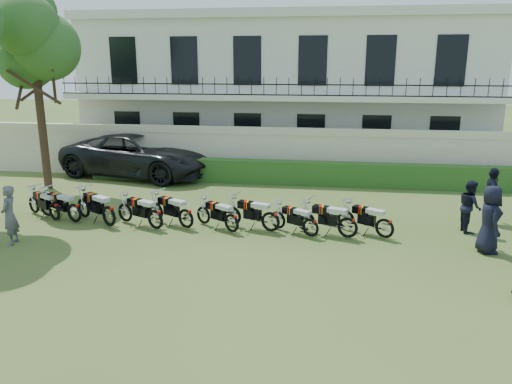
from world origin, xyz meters
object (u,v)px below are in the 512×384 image
Objects in this scene: motorcycle_8 at (348,223)px; inspector at (10,215)px; motorcycle_5 at (232,219)px; officer_3 at (490,219)px; motorcycle_0 at (54,207)px; officer_5 at (491,196)px; motorcycle_9 at (385,224)px; suv at (139,155)px; motorcycle_1 at (74,208)px; motorcycle_7 at (311,223)px; motorcycle_3 at (155,215)px; motorcycle_2 at (109,211)px; motorcycle_4 at (186,214)px; officer_4 at (470,206)px; tree_west_near at (33,39)px; motorcycle_6 at (271,217)px.

inspector reaches higher than motorcycle_8.
officer_3 is (7.25, -0.51, 0.48)m from motorcycle_5.
motorcycle_0 is 14.16m from officer_5.
motorcycle_9 is 0.24× the size of suv.
motorcycle_7 is at bearing -70.85° from motorcycle_1.
suv is 14.99m from officer_3.
motorcycle_2 is at bearing 113.01° from motorcycle_3.
motorcycle_5 is (1.48, -0.16, -0.03)m from motorcycle_4.
officer_3 is 1.72m from officer_4.
inspector reaches higher than motorcycle_0.
motorcycle_4 is at bearing -51.79° from motorcycle_3.
motorcycle_7 is (3.89, -0.22, -0.05)m from motorcycle_4.
motorcycle_1 is (0.76, -0.11, 0.02)m from motorcycle_0.
tree_west_near is 14.71m from motorcycle_9.
motorcycle_0 is at bearing 107.59° from motorcycle_6.
suv is (-0.44, 6.89, 0.47)m from motorcycle_1.
officer_3 is 2.75m from officer_5.
suv is at bearing 56.42° from officer_3.
motorcycle_1 is 6.39m from motorcycle_6.
motorcycle_6 is at bearing 111.93° from officer_5.
motorcycle_3 reaches higher than motorcycle_4.
motorcycle_3 is 2.40m from motorcycle_5.
officer_4 is at bearing -45.21° from motorcycle_7.
officer_3 is at bearing -72.60° from motorcycle_9.
suv reaches higher than motorcycle_7.
officer_5 is at bearing -56.42° from motorcycle_6.
motorcycle_0 is 0.88× the size of motorcycle_6.
motorcycle_3 is at bearing 110.77° from motorcycle_8.
officer_5 is at bearing -29.40° from motorcycle_9.
motorcycle_6 is 1.27m from motorcycle_7.
motorcycle_2 reaches higher than motorcycle_8.
motorcycle_2 is at bearing 119.69° from motorcycle_7.
motorcycle_8 is (7.43, 0.01, -0.03)m from motorcycle_2.
motorcycle_5 is 3.49m from motorcycle_8.
tree_west_near is 17.39m from officer_5.
motorcycle_9 is at bearing -54.81° from motorcycle_7.
tree_west_near is 4.25× the size of motorcycle_1.
motorcycle_1 is 5.23m from motorcycle_5.
motorcycle_2 is at bearing 110.29° from motorcycle_8.
motorcycle_9 is 4.03m from officer_5.
motorcycle_5 is at bearing -63.39° from motorcycle_0.
suv reaches higher than officer_3.
motorcycle_8 is at bearing -77.41° from motorcycle_6.
suv is at bearing 27.01° from motorcycle_0.
motorcycle_3 is 4.08m from inspector.
motorcycle_9 is at bearing -69.28° from motorcycle_1.
motorcycle_3 reaches higher than motorcycle_0.
officer_3 is (4.84, -0.46, 0.50)m from motorcycle_7.
inspector is (-4.58, -2.00, 0.37)m from motorcycle_4.
motorcycle_4 is at bearing 108.34° from motorcycle_8.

